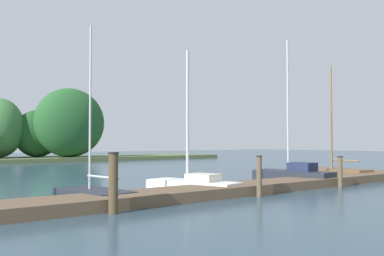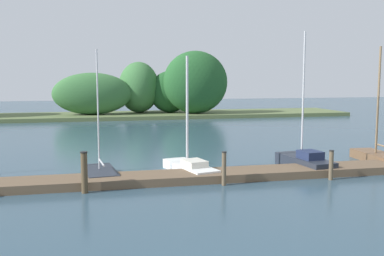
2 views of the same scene
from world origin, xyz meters
TOP-DOWN VIEW (x-y plane):
  - dock_pier at (0.00, 11.66)m, footprint 28.55×1.80m
  - sailboat_2 at (-2.12, 13.17)m, footprint 1.60×3.28m
  - sailboat_3 at (1.94, 13.14)m, footprint 2.00×4.11m
  - sailboat_4 at (7.57, 12.86)m, footprint 1.58×3.95m
  - sailboat_5 at (12.20, 13.69)m, footprint 1.48×3.94m
  - mooring_piling_2 at (-2.74, 10.55)m, footprint 0.28×0.28m
  - mooring_piling_3 at (2.84, 10.52)m, footprint 0.21×0.21m
  - mooring_piling_4 at (7.64, 10.43)m, footprint 0.21×0.21m

SIDE VIEW (x-z plane):
  - dock_pier at x=0.00m, z-range 0.00..0.35m
  - sailboat_2 at x=-2.12m, z-range -2.59..3.06m
  - sailboat_5 at x=12.20m, z-range -2.69..3.33m
  - sailboat_3 at x=1.94m, z-range -2.37..3.03m
  - sailboat_4 at x=7.57m, z-range -2.90..3.69m
  - mooring_piling_4 at x=7.64m, z-range 0.01..1.31m
  - mooring_piling_3 at x=2.84m, z-range 0.01..1.42m
  - mooring_piling_2 at x=-2.74m, z-range 0.01..1.62m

